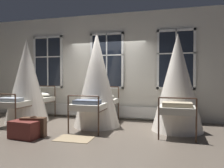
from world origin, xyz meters
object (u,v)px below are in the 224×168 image
object	(u,v)px
suitcase_dark	(33,127)
travel_trunk	(25,129)
cot_first	(27,82)
cot_second	(97,81)
cot_third	(177,84)

from	to	relation	value
suitcase_dark	travel_trunk	bearing A→B (deg)	-137.60
suitcase_dark	travel_trunk	xyz separation A→B (m)	(-0.11, -0.15, -0.03)
cot_first	suitcase_dark	world-z (taller)	cot_first
cot_second	travel_trunk	xyz separation A→B (m)	(-1.13, -1.60, -1.06)
cot_second	suitcase_dark	size ratio (longest dim) A/B	4.43
cot_first	cot_third	distance (m)	4.37
cot_first	cot_third	xyz separation A→B (m)	(4.37, 0.06, -0.01)
cot_third	suitcase_dark	xyz separation A→B (m)	(-3.16, -1.49, -0.97)
suitcase_dark	travel_trunk	world-z (taller)	suitcase_dark
cot_first	suitcase_dark	size ratio (longest dim) A/B	4.25
cot_first	travel_trunk	size ratio (longest dim) A/B	3.90
cot_second	suitcase_dark	world-z (taller)	cot_second
cot_first	cot_second	size ratio (longest dim) A/B	0.96
cot_third	travel_trunk	bearing A→B (deg)	117.81
cot_third	suitcase_dark	bearing A→B (deg)	116.47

